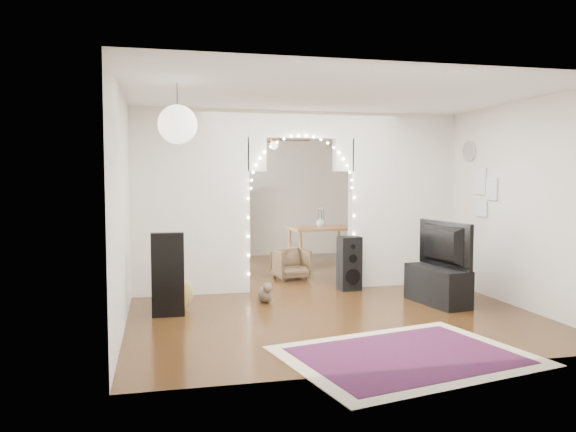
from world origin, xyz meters
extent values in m
plane|color=black|center=(0.00, 0.00, 0.00)|extent=(7.50, 7.50, 0.00)
cube|color=white|center=(0.00, 0.00, 2.70)|extent=(5.00, 7.50, 0.02)
cube|color=silver|center=(0.00, 3.75, 1.35)|extent=(5.00, 0.02, 2.70)
cube|color=silver|center=(0.00, -3.75, 1.35)|extent=(5.00, 0.02, 2.70)
cube|color=silver|center=(-2.50, 0.00, 1.35)|extent=(0.02, 7.50, 2.70)
cube|color=silver|center=(2.50, 0.00, 1.35)|extent=(0.02, 7.50, 2.70)
cube|color=silver|center=(-1.65, 0.00, 1.35)|extent=(1.70, 0.20, 2.70)
cube|color=silver|center=(1.65, 0.00, 1.35)|extent=(1.70, 0.20, 2.70)
cube|color=silver|center=(0.00, 0.00, 2.50)|extent=(1.60, 0.20, 0.40)
cube|color=white|center=(-2.47, 1.80, 1.50)|extent=(0.04, 1.20, 1.40)
cylinder|color=white|center=(2.48, -0.60, 2.10)|extent=(0.03, 0.31, 0.31)
sphere|color=white|center=(-1.90, -2.40, 2.25)|extent=(0.40, 0.40, 0.40)
cube|color=maroon|center=(0.19, -3.40, 0.01)|extent=(2.59, 2.16, 0.02)
cube|color=black|center=(-2.00, -1.29, 0.52)|extent=(0.40, 0.14, 1.04)
ellipsoid|color=tan|center=(-1.85, -0.95, 0.36)|extent=(0.36, 0.19, 0.41)
cube|color=black|center=(-1.85, -0.95, 0.70)|extent=(0.04, 0.03, 0.47)
cube|color=black|center=(-1.85, -0.95, 0.96)|extent=(0.06, 0.04, 0.10)
ellipsoid|color=brown|center=(-0.70, -0.80, 0.11)|extent=(0.22, 0.33, 0.23)
sphere|color=brown|center=(-0.69, -0.93, 0.23)|extent=(0.14, 0.14, 0.13)
cone|color=brown|center=(-0.72, -0.93, 0.29)|extent=(0.04, 0.04, 0.05)
cone|color=brown|center=(-0.65, -0.93, 0.29)|extent=(0.04, 0.04, 0.05)
cylinder|color=brown|center=(-0.70, -0.63, 0.04)|extent=(0.05, 0.21, 0.07)
cube|color=black|center=(0.70, -0.25, 0.41)|extent=(0.33, 0.29, 0.81)
cylinder|color=black|center=(0.71, -0.39, 0.23)|extent=(0.24, 0.04, 0.24)
cylinder|color=black|center=(0.71, -0.39, 0.50)|extent=(0.13, 0.03, 0.13)
cylinder|color=black|center=(0.71, -0.39, 0.68)|extent=(0.07, 0.02, 0.07)
cube|color=black|center=(1.55, -1.42, 0.25)|extent=(0.55, 1.05, 0.50)
imported|color=black|center=(1.55, -1.42, 0.81)|extent=(0.31, 1.08, 0.62)
cube|color=tan|center=(-0.96, 3.50, 0.75)|extent=(1.50, 0.51, 1.51)
cube|color=brown|center=(0.93, 2.07, 0.73)|extent=(1.26, 0.90, 0.05)
cylinder|color=brown|center=(0.44, 1.70, 0.35)|extent=(0.05, 0.05, 0.70)
cylinder|color=brown|center=(1.48, 1.79, 0.35)|extent=(0.05, 0.05, 0.70)
cylinder|color=brown|center=(0.39, 2.34, 0.35)|extent=(0.05, 0.05, 0.70)
cylinder|color=brown|center=(1.42, 2.43, 0.35)|extent=(0.05, 0.05, 0.70)
imported|color=white|center=(0.93, 2.07, 0.85)|extent=(0.20, 0.20, 0.19)
imported|color=brown|center=(-1.22, 1.25, 0.25)|extent=(0.63, 0.64, 0.51)
imported|color=brown|center=(0.05, 0.83, 0.25)|extent=(0.62, 0.63, 0.51)
camera|label=1|loc=(-2.10, -8.26, 1.72)|focal=35.00mm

